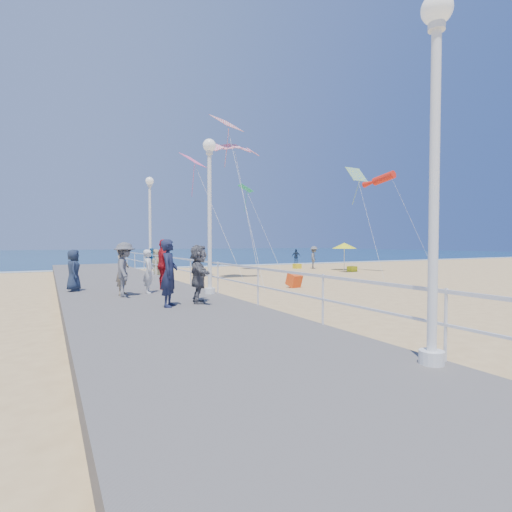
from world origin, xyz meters
name	(u,v)px	position (x,y,z in m)	size (l,w,h in m)	color
ground	(333,296)	(0.00, 0.00, 0.00)	(160.00, 160.00, 0.00)	#E1BA76
ocean	(111,254)	(0.00, 65.00, 0.01)	(160.00, 90.00, 0.05)	#0D2D4F
surf_line	(182,267)	(0.00, 20.50, 0.03)	(160.00, 1.20, 0.04)	white
boardwalk	(147,304)	(-7.50, 0.00, 0.20)	(5.00, 44.00, 0.40)	slate
railing	(218,269)	(-5.05, 0.00, 1.25)	(0.05, 42.00, 0.55)	white
lamp_post_near	(435,140)	(-5.35, -9.00, 3.66)	(0.44, 0.44, 5.32)	white
lamp_post_mid	(210,199)	(-5.35, 0.00, 3.66)	(0.44, 0.44, 5.32)	white
lamp_post_far	(150,215)	(-5.35, 9.00, 3.66)	(0.44, 0.44, 5.32)	white
woman_holding_toddler	(149,271)	(-7.19, 1.12, 1.16)	(0.56, 0.37, 1.53)	silver
toddler_held	(152,258)	(-7.04, 1.27, 1.62)	(0.36, 0.28, 0.73)	#327FBC
spectator_0	(169,273)	(-7.34, -2.08, 1.33)	(0.68, 0.45, 1.87)	#1B203B
spectator_2	(125,269)	(-8.09, 0.57, 1.30)	(1.16, 0.66, 1.79)	#58585D
spectator_3	(163,264)	(-6.47, 1.92, 1.35)	(1.11, 0.46, 1.90)	red
spectator_4	(74,270)	(-9.49, 2.96, 1.16)	(0.74, 0.48, 1.52)	#1C273E
spectator_5	(199,274)	(-6.39, -1.80, 1.26)	(1.59, 0.51, 1.72)	#5C5B60
spectator_6	(123,270)	(-8.07, 1.09, 1.24)	(0.62, 0.40, 1.69)	gray
beach_walker_a	(314,257)	(9.18, 13.98, 0.93)	(1.20, 0.69, 1.85)	slate
beach_walker_b	(296,256)	(11.97, 20.89, 0.74)	(0.87, 0.36, 1.49)	#1A263A
beach_walker_c	(156,264)	(-4.54, 11.04, 0.88)	(0.86, 0.56, 1.76)	gray
box_kite	(294,281)	(0.18, 3.16, 0.30)	(0.55, 0.55, 0.60)	red
beach_umbrella	(344,246)	(10.13, 11.33, 1.91)	(1.90, 1.90, 2.14)	white
beach_chair_left	(352,269)	(9.70, 9.93, 0.20)	(0.55, 0.55, 0.40)	yellow
beach_chair_right	(297,266)	(7.95, 14.64, 0.20)	(0.55, 0.55, 0.40)	yellow
kite_parafoil	(235,146)	(-0.93, 7.57, 7.56)	(2.95, 0.90, 0.30)	#EF1C4B
kite_windsock	(384,178)	(10.80, 7.95, 6.70)	(0.56, 0.56, 2.70)	red
kite_diamond_pink	(193,160)	(-2.64, 9.76, 7.01)	(1.34, 1.34, 0.02)	#FF5D99
kite_diamond_multi	(356,174)	(8.16, 7.81, 6.74)	(1.30, 1.30, 0.02)	blue
kite_diamond_green	(246,188)	(3.08, 14.36, 6.27)	(1.11, 1.11, 0.02)	#28BB77
kite_diamond_redwhite	(227,123)	(-1.32, 7.80, 8.84)	(1.53, 1.53, 0.02)	red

